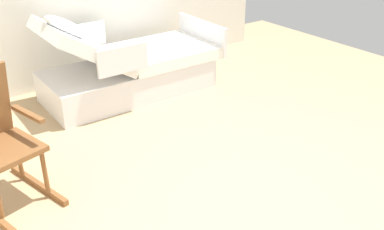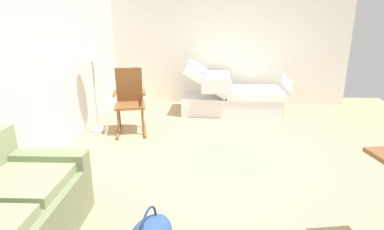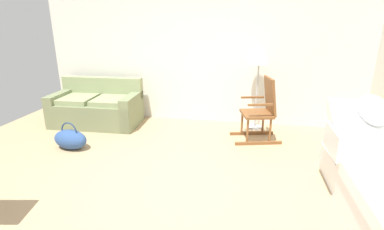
{
  "view_description": "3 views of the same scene",
  "coord_description": "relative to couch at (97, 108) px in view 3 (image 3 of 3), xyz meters",
  "views": [
    {
      "loc": [
        -2.06,
        2.17,
        2.15
      ],
      "look_at": [
        0.06,
        0.6,
        0.81
      ],
      "focal_mm": 41.4,
      "sensor_mm": 36.0,
      "label": 1
    },
    {
      "loc": [
        -3.81,
        0.31,
        1.77
      ],
      "look_at": [
        -0.16,
        0.55,
        0.66
      ],
      "focal_mm": 28.91,
      "sensor_mm": 36.0,
      "label": 2
    },
    {
      "loc": [
        0.74,
        -2.95,
        1.89
      ],
      "look_at": [
        0.11,
        0.58,
        0.72
      ],
      "focal_mm": 26.94,
      "sensor_mm": 36.0,
      "label": 3
    }
  ],
  "objects": [
    {
      "name": "ground_plane",
      "position": [
        1.96,
        -1.9,
        -0.31
      ],
      "size": [
        7.41,
        7.41,
        0.0
      ],
      "primitive_type": "plane",
      "color": "tan"
    },
    {
      "name": "rocking_chair",
      "position": [
        3.03,
        -0.25,
        0.2
      ],
      "size": [
        0.85,
        0.64,
        1.05
      ],
      "color": "brown",
      "rests_on": "ground"
    },
    {
      "name": "floor_lamp",
      "position": [
        2.97,
        0.31,
        0.92
      ],
      "size": [
        0.34,
        0.34,
        1.48
      ],
      "color": "#B2B5BA",
      "rests_on": "ground"
    },
    {
      "name": "back_wall",
      "position": [
        1.96,
        0.62,
        1.04
      ],
      "size": [
        6.13,
        0.1,
        2.7
      ],
      "primitive_type": "cube",
      "color": "silver",
      "rests_on": "ground"
    },
    {
      "name": "duffel_bag",
      "position": [
        0.13,
        -1.13,
        -0.15
      ],
      "size": [
        0.61,
        0.42,
        0.43
      ],
      "color": "#2D4C84",
      "rests_on": "ground"
    },
    {
      "name": "couch",
      "position": [
        0.0,
        0.0,
        0.0
      ],
      "size": [
        1.63,
        0.9,
        0.85
      ],
      "color": "#737D57",
      "rests_on": "ground"
    }
  ]
}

